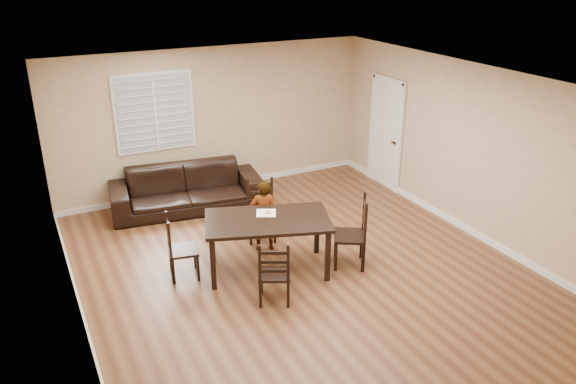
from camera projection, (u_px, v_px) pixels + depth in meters
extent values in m
plane|color=brown|center=(303.00, 271.00, 8.05)|extent=(7.00, 7.00, 0.00)
cube|color=#CAB488|center=(214.00, 121.00, 10.40)|extent=(6.00, 0.04, 2.70)
cube|color=#CAB488|center=(503.00, 325.00, 4.65)|extent=(6.00, 0.04, 2.70)
cube|color=#CAB488|center=(68.00, 229.00, 6.28)|extent=(0.04, 7.00, 2.70)
cube|color=#CAB488|center=(472.00, 151.00, 8.77)|extent=(0.04, 7.00, 2.70)
cube|color=white|center=(305.00, 84.00, 7.00)|extent=(6.00, 7.00, 0.04)
cube|color=white|center=(155.00, 112.00, 9.79)|extent=(1.40, 0.08, 1.40)
cube|color=white|center=(386.00, 135.00, 10.69)|extent=(0.06, 0.94, 2.05)
cylinder|color=#332114|center=(394.00, 143.00, 10.46)|extent=(0.06, 0.06, 0.02)
cube|color=white|center=(218.00, 186.00, 10.90)|extent=(6.00, 0.03, 0.10)
cube|color=white|center=(86.00, 325.00, 6.79)|extent=(0.03, 7.00, 0.10)
cube|color=white|center=(462.00, 226.00, 9.27)|extent=(0.03, 7.00, 0.10)
cube|color=black|center=(268.00, 221.00, 7.78)|extent=(1.94, 1.47, 0.05)
cube|color=black|center=(213.00, 264.00, 7.47)|extent=(0.09, 0.09, 0.76)
cube|color=black|center=(328.00, 256.00, 7.67)|extent=(0.09, 0.09, 0.76)
cube|color=black|center=(212.00, 237.00, 8.21)|extent=(0.09, 0.09, 0.76)
cube|color=black|center=(317.00, 230.00, 8.41)|extent=(0.09, 0.09, 0.76)
cube|color=black|center=(261.00, 215.00, 8.81)|extent=(0.54, 0.52, 0.04)
cube|color=black|center=(260.00, 206.00, 8.95)|extent=(0.43, 0.18, 0.97)
cube|color=black|center=(251.00, 233.00, 8.71)|extent=(0.05, 0.05, 0.40)
cube|color=black|center=(275.00, 231.00, 8.76)|extent=(0.05, 0.05, 0.40)
cube|color=black|center=(249.00, 223.00, 9.03)|extent=(0.05, 0.05, 0.40)
cube|color=black|center=(272.00, 222.00, 9.08)|extent=(0.05, 0.05, 0.40)
cube|color=black|center=(274.00, 274.00, 7.22)|extent=(0.53, 0.52, 0.04)
cube|color=black|center=(274.00, 277.00, 7.04)|extent=(0.38, 0.21, 0.91)
cube|color=black|center=(288.00, 281.00, 7.45)|extent=(0.05, 0.05, 0.37)
cube|color=black|center=(261.00, 281.00, 7.45)|extent=(0.05, 0.05, 0.37)
cube|color=black|center=(288.00, 295.00, 7.15)|extent=(0.05, 0.05, 0.37)
cube|color=black|center=(261.00, 295.00, 7.15)|extent=(0.05, 0.05, 0.37)
cube|color=black|center=(183.00, 250.00, 7.78)|extent=(0.47, 0.49, 0.04)
cube|color=black|center=(170.00, 248.00, 7.71)|extent=(0.12, 0.42, 0.94)
cube|color=black|center=(198.00, 268.00, 7.74)|extent=(0.04, 0.04, 0.38)
cube|color=black|center=(195.00, 256.00, 8.07)|extent=(0.04, 0.04, 0.38)
cube|color=black|center=(173.00, 272.00, 7.66)|extent=(0.04, 0.04, 0.38)
cube|color=black|center=(171.00, 259.00, 7.98)|extent=(0.04, 0.04, 0.38)
cube|color=black|center=(350.00, 236.00, 8.06)|extent=(0.63, 0.64, 0.04)
cube|color=black|center=(364.00, 232.00, 8.02)|extent=(0.28, 0.43, 1.06)
cube|color=black|center=(336.00, 243.00, 8.36)|extent=(0.06, 0.06, 0.43)
cube|color=black|center=(336.00, 257.00, 7.98)|extent=(0.06, 0.06, 0.43)
cube|color=black|center=(361.00, 244.00, 8.33)|extent=(0.06, 0.06, 0.43)
cube|color=black|center=(363.00, 258.00, 7.95)|extent=(0.06, 0.06, 0.43)
imported|color=gray|center=(263.00, 216.00, 8.44)|extent=(0.47, 0.37, 1.12)
cube|color=beige|center=(266.00, 213.00, 7.95)|extent=(0.36, 0.36, 0.00)
torus|color=#B1813F|center=(268.00, 212.00, 7.95)|extent=(0.09, 0.09, 0.03)
torus|color=white|center=(268.00, 211.00, 7.94)|extent=(0.08, 0.08, 0.02)
imported|color=black|center=(186.00, 189.00, 9.88)|extent=(2.72, 1.37, 0.76)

